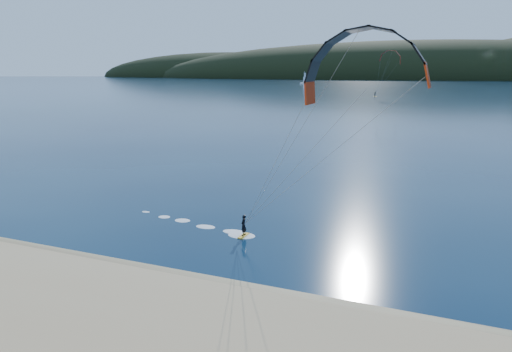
{
  "coord_description": "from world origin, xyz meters",
  "views": [
    {
      "loc": [
        12.09,
        -15.65,
        11.26
      ],
      "look_at": [
        1.58,
        10.0,
        5.0
      ],
      "focal_mm": 32.68,
      "sensor_mm": 36.0,
      "label": 1
    }
  ],
  "objects": [
    {
      "name": "ground",
      "position": [
        0.0,
        0.0,
        0.0
      ],
      "size": [
        1800.0,
        1800.0,
        0.0
      ],
      "primitive_type": "plane",
      "color": "#071A35",
      "rests_on": "ground"
    },
    {
      "name": "wet_sand",
      "position": [
        0.0,
        4.5,
        0.05
      ],
      "size": [
        220.0,
        2.5,
        0.1
      ],
      "color": "#886D4F",
      "rests_on": "ground"
    },
    {
      "name": "headland",
      "position": [
        0.63,
        745.28,
        0.0
      ],
      "size": [
        1200.0,
        310.0,
        140.0
      ],
      "color": "black",
      "rests_on": "ground"
    },
    {
      "name": "kitesurfer_near",
      "position": [
        7.55,
        8.43,
        9.81
      ],
      "size": [
        22.52,
        7.18,
        13.33
      ],
      "color": "gold",
      "rests_on": "ground"
    },
    {
      "name": "kitesurfer_far",
      "position": [
        -12.72,
        197.52,
        15.37
      ],
      "size": [
        11.67,
        6.84,
        18.34
      ],
      "color": "gold",
      "rests_on": "ground"
    },
    {
      "name": "sailboat",
      "position": [
        -109.09,
        394.6,
        0.83
      ],
      "size": [
        8.13,
        5.21,
        11.33
      ],
      "color": "white",
      "rests_on": "ground"
    }
  ]
}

